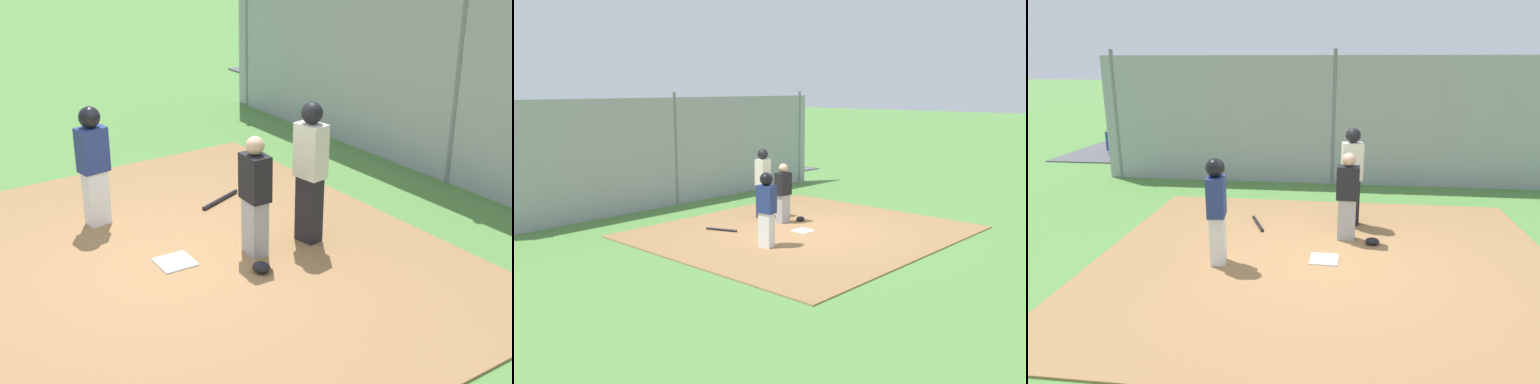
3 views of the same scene
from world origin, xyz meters
The scene contains 13 objects.
ground_plane centered at (0.00, 0.00, 0.00)m, with size 140.00×140.00×0.00m, color #51843D.
dirt_infield centered at (0.00, 0.00, 0.01)m, with size 7.20×6.40×0.03m, color olive.
home_plate centered at (0.00, 0.00, 0.04)m, with size 0.44×0.44×0.02m, color white.
catcher centered at (-0.35, -0.96, 0.82)m, with size 0.39×0.28×1.54m.
umpire centered at (-0.42, -1.75, 1.02)m, with size 0.41×0.31×1.86m.
runner centered at (1.63, 0.31, 0.98)m, with size 0.31×0.41×1.66m.
baseball_bat centered at (1.33, -1.48, 0.06)m, with size 0.06×0.06×0.81m, color black.
catcher_mask centered at (-0.79, -0.74, 0.09)m, with size 0.24×0.20×0.12m, color black.
backstop_fence centered at (0.00, -4.93, 1.60)m, with size 12.00×0.10×3.35m.
parking_lot centered at (0.00, -9.12, 0.02)m, with size 18.00×5.20×0.04m, color #515156.
parked_car_white centered at (-2.89, -8.79, 0.61)m, with size 4.40×2.33×1.28m.
parked_car_red centered at (2.78, -8.55, 0.61)m, with size 4.41×2.38×1.28m.
parked_car_blue centered at (5.62, -8.96, 0.61)m, with size 4.29×2.06×1.28m.
Camera 3 is at (-0.21, 6.87, 3.06)m, focal length 32.91 mm.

